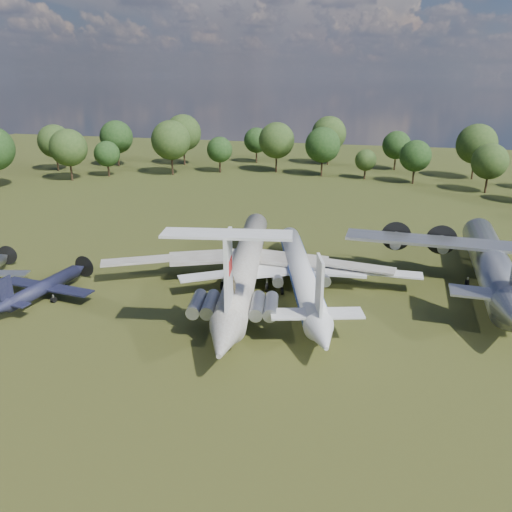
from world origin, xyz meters
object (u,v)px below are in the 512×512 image
(an12_transport, at_px, (490,268))
(tu104_jet, at_px, (301,276))
(il62_airliner, at_px, (246,267))
(person_on_il62, at_px, (233,285))
(small_prop_west, at_px, (44,290))

(an12_transport, bearing_deg, tu104_jet, -160.56)
(il62_airliner, relative_size, person_on_il62, 26.38)
(an12_transport, bearing_deg, il62_airliner, -165.11)
(tu104_jet, distance_m, small_prop_west, 31.43)
(tu104_jet, distance_m, an12_transport, 24.36)
(il62_airliner, distance_m, tu104_jet, 7.25)
(small_prop_west, bearing_deg, an12_transport, 24.44)
(tu104_jet, bearing_deg, il62_airliner, 161.09)
(il62_airliner, xyz_separation_m, small_prop_west, (-22.40, -10.70, -1.17))
(an12_transport, distance_m, person_on_il62, 34.83)
(il62_airliner, bearing_deg, tu104_jet, -12.52)
(person_on_il62, bearing_deg, small_prop_west, -11.66)
(small_prop_west, xyz_separation_m, person_on_il62, (24.84, -2.61, 4.53))
(tu104_jet, height_order, an12_transport, an12_transport)
(il62_airliner, relative_size, an12_transport, 1.19)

